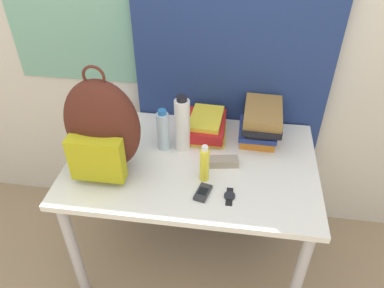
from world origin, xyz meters
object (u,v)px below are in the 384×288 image
(book_stack_left, at_px, (205,126))
(book_stack_center, at_px, (261,123))
(sports_bottle, at_px, (182,124))
(sunglasses_case, at_px, (222,162))
(water_bottle, at_px, (163,130))
(cell_phone, at_px, (203,193))
(backpack, at_px, (102,129))
(sunscreen_bottle, at_px, (204,164))
(wristwatch, at_px, (229,196))

(book_stack_left, bearing_deg, book_stack_center, 0.30)
(sports_bottle, height_order, sunglasses_case, sports_bottle)
(book_stack_center, distance_m, water_bottle, 0.48)
(sports_bottle, xyz_separation_m, cell_phone, (0.14, -0.30, -0.13))
(backpack, xyz_separation_m, book_stack_center, (0.68, 0.32, -0.12))
(backpack, xyz_separation_m, sunscreen_bottle, (0.44, -0.02, -0.13))
(sports_bottle, height_order, wristwatch, sports_bottle)
(cell_phone, bearing_deg, water_bottle, 128.04)
(book_stack_left, xyz_separation_m, cell_phone, (0.04, -0.43, -0.04))
(book_stack_center, bearing_deg, sunscreen_bottle, -125.42)
(sports_bottle, bearing_deg, book_stack_left, 53.64)
(sunscreen_bottle, bearing_deg, backpack, 177.86)
(book_stack_left, relative_size, cell_phone, 2.38)
(sports_bottle, xyz_separation_m, wristwatch, (0.25, -0.30, -0.13))
(book_stack_left, xyz_separation_m, sports_bottle, (-0.09, -0.13, 0.09))
(book_stack_center, height_order, wristwatch, book_stack_center)
(book_stack_left, relative_size, sports_bottle, 0.90)
(sunscreen_bottle, bearing_deg, book_stack_center, 54.58)
(cell_phone, relative_size, sunglasses_case, 0.69)
(sunscreen_bottle, height_order, wristwatch, sunscreen_bottle)
(backpack, relative_size, cell_phone, 4.64)
(sports_bottle, bearing_deg, backpack, -148.56)
(backpack, bearing_deg, sunglasses_case, 9.91)
(sports_bottle, relative_size, wristwatch, 2.81)
(backpack, height_order, sunscreen_bottle, backpack)
(wristwatch, bearing_deg, book_stack_center, 74.31)
(book_stack_left, height_order, book_stack_center, book_stack_center)
(wristwatch, bearing_deg, sunscreen_bottle, 140.95)
(backpack, relative_size, book_stack_center, 1.71)
(backpack, xyz_separation_m, sports_bottle, (0.31, 0.19, -0.08))
(sports_bottle, relative_size, cell_phone, 2.65)
(sports_bottle, bearing_deg, wristwatch, -50.85)
(sunglasses_case, distance_m, wristwatch, 0.21)
(book_stack_center, height_order, sunglasses_case, book_stack_center)
(backpack, relative_size, wristwatch, 4.92)
(backpack, height_order, book_stack_left, backpack)
(sports_bottle, bearing_deg, book_stack_center, 19.35)
(book_stack_left, distance_m, wristwatch, 0.46)
(sports_bottle, xyz_separation_m, sunglasses_case, (0.20, -0.10, -0.12))
(backpack, height_order, book_stack_center, backpack)
(sunscreen_bottle, relative_size, wristwatch, 1.78)
(book_stack_left, relative_size, book_stack_center, 0.88)
(cell_phone, xyz_separation_m, wristwatch, (0.11, -0.00, -0.00))
(sunglasses_case, bearing_deg, book_stack_left, 114.34)
(book_stack_center, relative_size, sunscreen_bottle, 1.62)
(sunglasses_case, bearing_deg, wristwatch, -76.39)
(backpack, relative_size, sports_bottle, 1.75)
(sports_bottle, distance_m, sunglasses_case, 0.25)
(backpack, distance_m, book_stack_left, 0.54)
(wristwatch, bearing_deg, backpack, 168.65)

